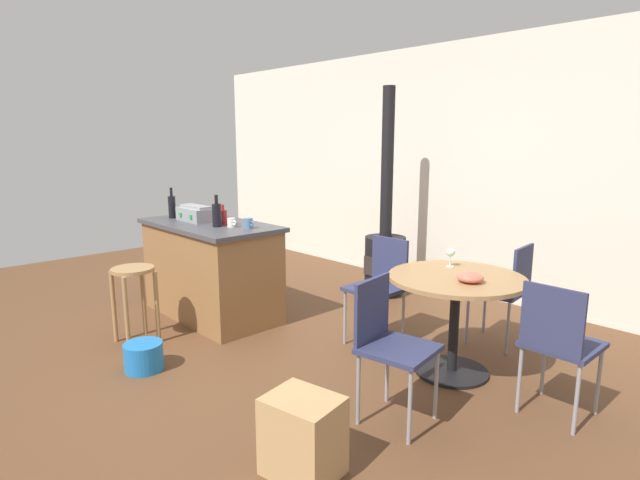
{
  "coord_description": "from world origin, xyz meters",
  "views": [
    {
      "loc": [
        3.26,
        -2.27,
        1.68
      ],
      "look_at": [
        0.25,
        0.56,
        0.86
      ],
      "focal_mm": 28.51,
      "sensor_mm": 36.0,
      "label": 1
    }
  ],
  "objects": [
    {
      "name": "toolbox",
      "position": [
        -1.07,
        0.16,
        0.98
      ],
      "size": [
        0.4,
        0.23,
        0.15
      ],
      "color": "gray",
      "rests_on": "kitchen_island"
    },
    {
      "name": "kitchen_island",
      "position": [
        -0.89,
        0.2,
        0.46
      ],
      "size": [
        1.45,
        0.76,
        0.91
      ],
      "color": "olive",
      "rests_on": "ground_plane"
    },
    {
      "name": "folding_chair_left",
      "position": [
        0.66,
        0.85,
        0.52
      ],
      "size": [
        0.41,
        0.41,
        0.88
      ],
      "color": "navy",
      "rests_on": "ground_plane"
    },
    {
      "name": "cardboard_box",
      "position": [
        1.51,
        -0.75,
        0.21
      ],
      "size": [
        0.42,
        0.36,
        0.42
      ],
      "primitive_type": "cube",
      "rotation": [
        0.0,
        0.0,
        0.19
      ],
      "color": "tan",
      "rests_on": "ground_plane"
    },
    {
      "name": "ground_plane",
      "position": [
        0.0,
        0.0,
        0.0
      ],
      "size": [
        8.8,
        8.8,
        0.0
      ],
      "primitive_type": "plane",
      "color": "brown"
    },
    {
      "name": "plastic_bucket",
      "position": [
        -0.19,
        -0.82,
        0.1
      ],
      "size": [
        0.28,
        0.28,
        0.21
      ],
      "primitive_type": "cylinder",
      "color": "blue",
      "rests_on": "ground_plane"
    },
    {
      "name": "folding_chair_near",
      "position": [
        2.16,
        0.72,
        0.51
      ],
      "size": [
        0.4,
        0.41,
        0.86
      ],
      "color": "navy",
      "rests_on": "ground_plane"
    },
    {
      "name": "wooden_stool",
      "position": [
        -0.74,
        -0.63,
        0.48
      ],
      "size": [
        0.34,
        0.34,
        0.64
      ],
      "color": "#A37A4C",
      "rests_on": "ground_plane"
    },
    {
      "name": "bottle_2",
      "position": [
        -1.4,
        0.09,
        1.02
      ],
      "size": [
        0.07,
        0.07,
        0.3
      ],
      "color": "black",
      "rests_on": "kitchen_island"
    },
    {
      "name": "cup_0",
      "position": [
        -1.44,
        0.25,
        0.95
      ],
      "size": [
        0.11,
        0.07,
        0.09
      ],
      "color": "white",
      "rests_on": "kitchen_island"
    },
    {
      "name": "cup_3",
      "position": [
        -0.55,
        0.22,
        0.95
      ],
      "size": [
        0.11,
        0.07,
        0.08
      ],
      "color": "white",
      "rests_on": "kitchen_island"
    },
    {
      "name": "back_wall",
      "position": [
        0.0,
        2.68,
        1.35
      ],
      "size": [
        8.0,
        0.1,
        2.7
      ],
      "primitive_type": "cube",
      "color": "silver",
      "rests_on": "ground_plane"
    },
    {
      "name": "folding_chair_far",
      "position": [
        1.41,
        1.56,
        0.5
      ],
      "size": [
        0.43,
        0.43,
        0.85
      ],
      "color": "navy",
      "rests_on": "ground_plane"
    },
    {
      "name": "dining_table",
      "position": [
        1.4,
        0.8,
        0.56
      ],
      "size": [
        0.96,
        0.96,
        0.73
      ],
      "color": "black",
      "rests_on": "ground_plane"
    },
    {
      "name": "cup_1",
      "position": [
        -0.38,
        0.29,
        0.95
      ],
      "size": [
        0.11,
        0.08,
        0.09
      ],
      "color": "#4C7099",
      "rests_on": "kitchen_island"
    },
    {
      "name": "wood_stove",
      "position": [
        -0.18,
        1.93,
        0.53
      ],
      "size": [
        0.44,
        0.45,
        2.22
      ],
      "color": "black",
      "rests_on": "ground_plane"
    },
    {
      "name": "bottle_1",
      "position": [
        -0.71,
        0.24,
        0.98
      ],
      "size": [
        0.07,
        0.07,
        0.19
      ],
      "color": "maroon",
      "rests_on": "kitchen_island"
    },
    {
      "name": "wine_glass",
      "position": [
        1.22,
        1.0,
        0.84
      ],
      "size": [
        0.07,
        0.07,
        0.14
      ],
      "color": "silver",
      "rests_on": "dining_table"
    },
    {
      "name": "folding_chair_right",
      "position": [
        1.46,
        -0.02,
        0.51
      ],
      "size": [
        0.46,
        0.46,
        0.86
      ],
      "color": "navy",
      "rests_on": "ground_plane"
    },
    {
      "name": "bottle_0",
      "position": [
        -0.65,
        0.14,
        1.02
      ],
      "size": [
        0.08,
        0.08,
        0.29
      ],
      "color": "black",
      "rests_on": "kitchen_island"
    },
    {
      "name": "cup_2",
      "position": [
        -1.24,
        0.43,
        0.95
      ],
      "size": [
        0.11,
        0.07,
        0.09
      ],
      "color": "tan",
      "rests_on": "kitchen_island"
    },
    {
      "name": "serving_bowl",
      "position": [
        1.55,
        0.73,
        0.77
      ],
      "size": [
        0.18,
        0.18,
        0.07
      ],
      "primitive_type": "ellipsoid",
      "color": "#DB6651",
      "rests_on": "dining_table"
    }
  ]
}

